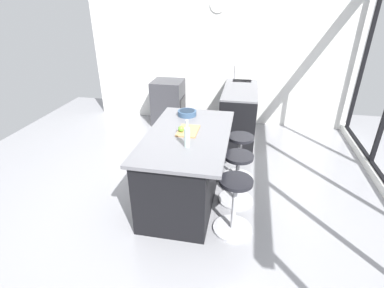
{
  "coord_description": "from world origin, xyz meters",
  "views": [
    {
      "loc": [
        3.0,
        0.63,
        2.37
      ],
      "look_at": [
        -0.13,
        0.02,
        0.77
      ],
      "focal_mm": 27.32,
      "sensor_mm": 36.0,
      "label": 1
    }
  ],
  "objects_px": {
    "apple_green": "(181,129)",
    "fruit_bowl": "(187,113)",
    "kitchen_island": "(185,165)",
    "water_bottle": "(187,136)",
    "oven_range": "(168,102)",
    "stool_middle": "(237,180)",
    "cutting_board": "(188,131)",
    "stool_by_window": "(239,159)",
    "stool_near_camera": "(234,207)"
  },
  "relations": [
    {
      "from": "kitchen_island",
      "to": "apple_green",
      "type": "distance_m",
      "value": 0.5
    },
    {
      "from": "stool_middle",
      "to": "cutting_board",
      "type": "bearing_deg",
      "value": -95.37
    },
    {
      "from": "stool_near_camera",
      "to": "cutting_board",
      "type": "distance_m",
      "value": 1.06
    },
    {
      "from": "fruit_bowl",
      "to": "oven_range",
      "type": "bearing_deg",
      "value": -156.82
    },
    {
      "from": "stool_middle",
      "to": "apple_green",
      "type": "distance_m",
      "value": 0.96
    },
    {
      "from": "stool_middle",
      "to": "fruit_bowl",
      "type": "distance_m",
      "value": 1.15
    },
    {
      "from": "kitchen_island",
      "to": "cutting_board",
      "type": "relative_size",
      "value": 4.81
    },
    {
      "from": "kitchen_island",
      "to": "water_bottle",
      "type": "xyz_separation_m",
      "value": [
        0.34,
        0.11,
        0.57
      ]
    },
    {
      "from": "stool_by_window",
      "to": "cutting_board",
      "type": "relative_size",
      "value": 1.88
    },
    {
      "from": "stool_middle",
      "to": "apple_green",
      "type": "bearing_deg",
      "value": -89.62
    },
    {
      "from": "oven_range",
      "to": "kitchen_island",
      "type": "bearing_deg",
      "value": 19.83
    },
    {
      "from": "oven_range",
      "to": "apple_green",
      "type": "height_order",
      "value": "apple_green"
    },
    {
      "from": "stool_near_camera",
      "to": "apple_green",
      "type": "distance_m",
      "value": 1.1
    },
    {
      "from": "kitchen_island",
      "to": "water_bottle",
      "type": "height_order",
      "value": "water_bottle"
    },
    {
      "from": "oven_range",
      "to": "water_bottle",
      "type": "relative_size",
      "value": 2.85
    },
    {
      "from": "fruit_bowl",
      "to": "apple_green",
      "type": "bearing_deg",
      "value": 5.07
    },
    {
      "from": "kitchen_island",
      "to": "cutting_board",
      "type": "bearing_deg",
      "value": 148.41
    },
    {
      "from": "kitchen_island",
      "to": "oven_range",
      "type": "bearing_deg",
      "value": -160.17
    },
    {
      "from": "stool_by_window",
      "to": "stool_middle",
      "type": "xyz_separation_m",
      "value": [
        0.54,
        0.0,
        0.0
      ]
    },
    {
      "from": "oven_range",
      "to": "stool_near_camera",
      "type": "relative_size",
      "value": 1.31
    },
    {
      "from": "cutting_board",
      "to": "apple_green",
      "type": "bearing_deg",
      "value": -48.33
    },
    {
      "from": "kitchen_island",
      "to": "water_bottle",
      "type": "bearing_deg",
      "value": 17.82
    },
    {
      "from": "oven_range",
      "to": "stool_by_window",
      "type": "height_order",
      "value": "oven_range"
    },
    {
      "from": "oven_range",
      "to": "fruit_bowl",
      "type": "distance_m",
      "value": 2.06
    },
    {
      "from": "oven_range",
      "to": "stool_by_window",
      "type": "distance_m",
      "value": 2.44
    },
    {
      "from": "apple_green",
      "to": "water_bottle",
      "type": "height_order",
      "value": "water_bottle"
    },
    {
      "from": "oven_range",
      "to": "stool_middle",
      "type": "xyz_separation_m",
      "value": [
        2.43,
        1.55,
        -0.12
      ]
    },
    {
      "from": "stool_by_window",
      "to": "kitchen_island",
      "type": "bearing_deg",
      "value": -51.1
    },
    {
      "from": "kitchen_island",
      "to": "stool_middle",
      "type": "bearing_deg",
      "value": 90.0
    },
    {
      "from": "stool_middle",
      "to": "cutting_board",
      "type": "height_order",
      "value": "cutting_board"
    },
    {
      "from": "water_bottle",
      "to": "stool_by_window",
      "type": "bearing_deg",
      "value": 147.28
    },
    {
      "from": "kitchen_island",
      "to": "fruit_bowl",
      "type": "xyz_separation_m",
      "value": [
        -0.59,
        -0.09,
        0.49
      ]
    },
    {
      "from": "apple_green",
      "to": "stool_near_camera",
      "type": "bearing_deg",
      "value": 52.78
    },
    {
      "from": "cutting_board",
      "to": "water_bottle",
      "type": "bearing_deg",
      "value": 10.2
    },
    {
      "from": "kitchen_island",
      "to": "cutting_board",
      "type": "distance_m",
      "value": 0.46
    },
    {
      "from": "kitchen_island",
      "to": "stool_by_window",
      "type": "bearing_deg",
      "value": 128.9
    },
    {
      "from": "cutting_board",
      "to": "stool_by_window",
      "type": "bearing_deg",
      "value": 127.21
    },
    {
      "from": "apple_green",
      "to": "fruit_bowl",
      "type": "height_order",
      "value": "apple_green"
    },
    {
      "from": "stool_middle",
      "to": "fruit_bowl",
      "type": "relative_size",
      "value": 2.63
    },
    {
      "from": "oven_range",
      "to": "water_bottle",
      "type": "bearing_deg",
      "value": 19.58
    },
    {
      "from": "stool_near_camera",
      "to": "water_bottle",
      "type": "distance_m",
      "value": 0.93
    },
    {
      "from": "apple_green",
      "to": "water_bottle",
      "type": "xyz_separation_m",
      "value": [
        0.33,
        0.14,
        0.07
      ]
    },
    {
      "from": "oven_range",
      "to": "cutting_board",
      "type": "distance_m",
      "value": 2.58
    },
    {
      "from": "water_bottle",
      "to": "kitchen_island",
      "type": "bearing_deg",
      "value": -162.18
    },
    {
      "from": "oven_range",
      "to": "stool_middle",
      "type": "relative_size",
      "value": 1.31
    },
    {
      "from": "stool_by_window",
      "to": "stool_near_camera",
      "type": "relative_size",
      "value": 1.0
    },
    {
      "from": "stool_by_window",
      "to": "stool_middle",
      "type": "distance_m",
      "value": 0.54
    },
    {
      "from": "kitchen_island",
      "to": "cutting_board",
      "type": "height_order",
      "value": "cutting_board"
    },
    {
      "from": "water_bottle",
      "to": "fruit_bowl",
      "type": "height_order",
      "value": "water_bottle"
    },
    {
      "from": "kitchen_island",
      "to": "apple_green",
      "type": "relative_size",
      "value": 23.71
    }
  ]
}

